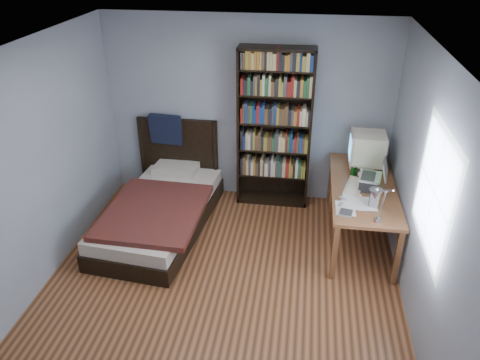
{
  "coord_description": "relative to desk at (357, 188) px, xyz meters",
  "views": [
    {
      "loc": [
        0.77,
        -3.76,
        3.41
      ],
      "look_at": [
        0.11,
        0.66,
        0.99
      ],
      "focal_mm": 35.0,
      "sensor_mm": 36.0,
      "label": 1
    }
  ],
  "objects": [
    {
      "name": "laptop",
      "position": [
        0.07,
        -0.55,
        0.42
      ],
      "size": [
        0.37,
        0.36,
        0.39
      ],
      "color": "#2D2D30",
      "rests_on": "desk"
    },
    {
      "name": "room",
      "position": [
        -1.48,
        -1.69,
        0.83
      ],
      "size": [
        4.2,
        4.24,
        2.5
      ],
      "color": "#4D2B16",
      "rests_on": "ground"
    },
    {
      "name": "bed",
      "position": [
        -2.48,
        -0.57,
        -0.17
      ],
      "size": [
        1.28,
        2.23,
        1.16
      ],
      "color": "black",
      "rests_on": "floor"
    },
    {
      "name": "speaker",
      "position": [
        0.07,
        -0.95,
        0.4
      ],
      "size": [
        0.11,
        0.11,
        0.18
      ],
      "primitive_type": "cube",
      "rotation": [
        0.0,
        0.0,
        -0.28
      ],
      "color": "gray",
      "rests_on": "desk"
    },
    {
      "name": "desk",
      "position": [
        0.0,
        0.0,
        0.0
      ],
      "size": [
        0.75,
        1.75,
        0.73
      ],
      "color": "brown",
      "rests_on": "floor"
    },
    {
      "name": "keyboard",
      "position": [
        -0.12,
        -0.55,
        0.32
      ],
      "size": [
        0.29,
        0.48,
        0.04
      ],
      "primitive_type": "cube",
      "rotation": [
        0.0,
        0.07,
        -0.25
      ],
      "color": "beige",
      "rests_on": "desk"
    },
    {
      "name": "crt_monitor",
      "position": [
        0.04,
        -0.03,
        0.58
      ],
      "size": [
        0.42,
        0.4,
        0.48
      ],
      "color": "beige",
      "rests_on": "desk"
    },
    {
      "name": "phone_grey",
      "position": [
        -0.29,
        -0.97,
        0.32
      ],
      "size": [
        0.07,
        0.09,
        0.02
      ],
      "primitive_type": "cube",
      "rotation": [
        0.0,
        0.0,
        -0.37
      ],
      "color": "gray",
      "rests_on": "desk"
    },
    {
      "name": "desk_lamp",
      "position": [
        -0.04,
        -1.62,
        0.81
      ],
      "size": [
        0.24,
        0.53,
        0.63
      ],
      "color": "#99999E",
      "rests_on": "desk"
    },
    {
      "name": "mouse",
      "position": [
        -0.03,
        -0.23,
        0.33
      ],
      "size": [
        0.07,
        0.11,
        0.04
      ],
      "primitive_type": "ellipsoid",
      "color": "silver",
      "rests_on": "desk"
    },
    {
      "name": "bookshelf",
      "position": [
        -1.12,
        0.24,
        0.65
      ],
      "size": [
        0.96,
        0.3,
        2.14
      ],
      "color": "black",
      "rests_on": "floor"
    },
    {
      "name": "external_drive",
      "position": [
        -0.24,
        -1.15,
        0.32
      ],
      "size": [
        0.15,
        0.15,
        0.03
      ],
      "primitive_type": "cube",
      "rotation": [
        0.0,
        0.0,
        -0.21
      ],
      "color": "gray",
      "rests_on": "desk"
    },
    {
      "name": "soda_can",
      "position": [
        -0.11,
        -0.24,
        0.37
      ],
      "size": [
        0.07,
        0.07,
        0.12
      ],
      "primitive_type": "cylinder",
      "color": "black",
      "rests_on": "desk"
    },
    {
      "name": "phone_silver",
      "position": [
        -0.26,
        -0.84,
        0.32
      ],
      "size": [
        0.09,
        0.1,
        0.02
      ],
      "primitive_type": "cube",
      "rotation": [
        0.0,
        0.0,
        0.59
      ],
      "color": "silver",
      "rests_on": "desk"
    }
  ]
}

